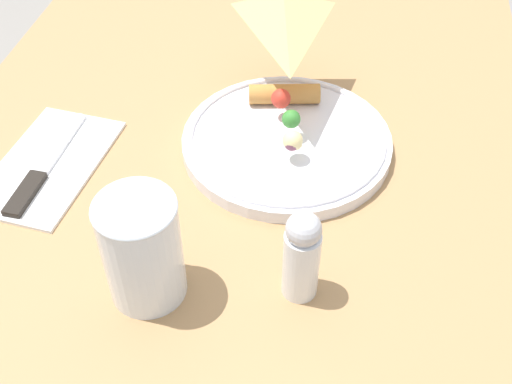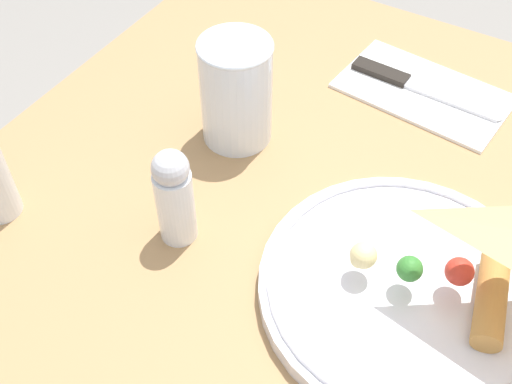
% 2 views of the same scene
% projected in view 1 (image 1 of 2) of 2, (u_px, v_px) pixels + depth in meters
% --- Properties ---
extents(ground_plane, '(6.00, 6.00, 0.00)m').
position_uv_depth(ground_plane, '(261.00, 342.00, 1.39)').
color(ground_plane, gray).
extents(dining_table, '(1.25, 0.69, 0.73)m').
position_uv_depth(dining_table, '(263.00, 117.00, 0.96)').
color(dining_table, '#A87F51').
rests_on(dining_table, ground_plane).
extents(plate_pizza, '(0.24, 0.24, 0.05)m').
position_uv_depth(plate_pizza, '(287.00, 138.00, 0.74)').
color(plate_pizza, white).
rests_on(plate_pizza, dining_table).
extents(milk_glass, '(0.07, 0.07, 0.11)m').
position_uv_depth(milk_glass, '(143.00, 254.00, 0.57)').
color(milk_glass, white).
rests_on(milk_glass, dining_table).
extents(napkin_folded, '(0.19, 0.13, 0.00)m').
position_uv_depth(napkin_folded, '(49.00, 164.00, 0.72)').
color(napkin_folded, white).
rests_on(napkin_folded, dining_table).
extents(butter_knife, '(0.18, 0.03, 0.01)m').
position_uv_depth(butter_knife, '(44.00, 166.00, 0.71)').
color(butter_knife, black).
rests_on(butter_knife, napkin_folded).
extents(salt_shaker, '(0.03, 0.03, 0.10)m').
position_uv_depth(salt_shaker, '(302.00, 255.00, 0.57)').
color(salt_shaker, white).
rests_on(salt_shaker, dining_table).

